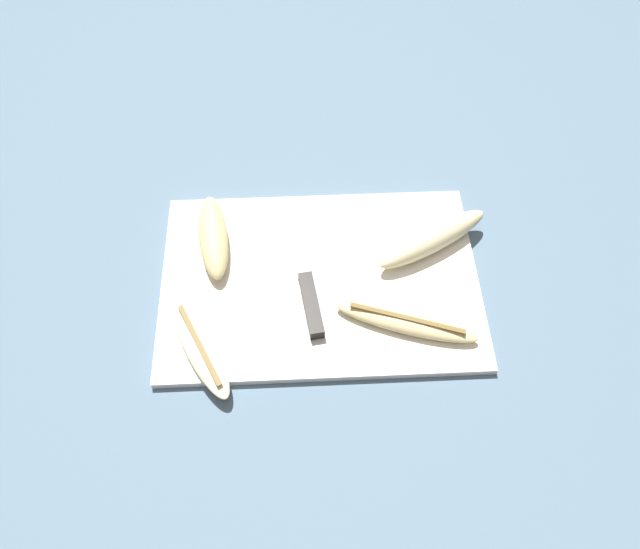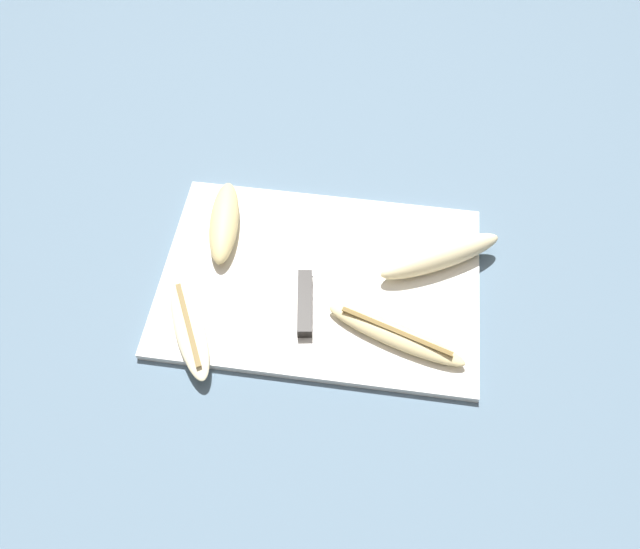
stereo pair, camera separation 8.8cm
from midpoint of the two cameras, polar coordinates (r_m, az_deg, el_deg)
The scene contains 7 objects.
ground_plane at distance 0.91m, azimuth -2.77°, elevation -0.97°, with size 4.00×4.00×0.00m, color slate.
cutting_board at distance 0.90m, azimuth -2.78°, elevation -0.77°, with size 0.45×0.31×0.01m.
knife at distance 0.88m, azimuth -3.97°, elevation -1.64°, with size 0.05×0.24×0.02m.
banana_mellow_near at distance 0.85m, azimuth 4.99°, elevation -4.58°, with size 0.20×0.10×0.02m.
banana_bright_far at distance 0.85m, azimuth -13.81°, elevation -6.75°, with size 0.11×0.17×0.02m.
banana_cream_curved at distance 0.92m, azimuth 7.63°, elevation 3.06°, with size 0.18×0.12×0.04m.
banana_spotted_left at distance 0.94m, azimuth -12.39°, elevation 3.21°, with size 0.06×0.16×0.03m.
Camera 1 is at (-0.02, -0.48, 0.77)m, focal length 35.00 mm.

